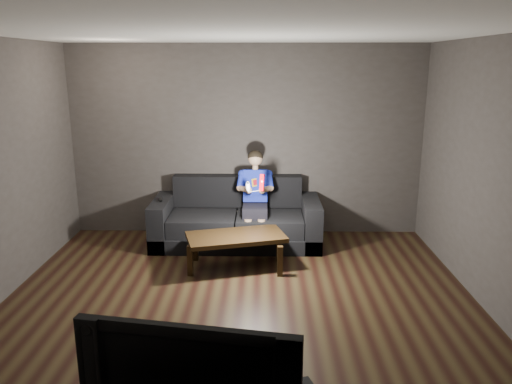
{
  "coord_description": "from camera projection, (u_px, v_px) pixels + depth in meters",
  "views": [
    {
      "loc": [
        0.24,
        -4.55,
        2.44
      ],
      "look_at": [
        0.15,
        1.55,
        0.85
      ],
      "focal_mm": 35.0,
      "sensor_mm": 36.0,
      "label": 1
    }
  ],
  "objects": [
    {
      "name": "floor",
      "position": [
        239.0,
        312.0,
        5.02
      ],
      "size": [
        5.0,
        5.0,
        0.0
      ],
      "primitive_type": "plane",
      "color": "black",
      "rests_on": "ground"
    },
    {
      "name": "front_wall",
      "position": [
        210.0,
        310.0,
        2.26
      ],
      "size": [
        5.0,
        0.04,
        2.7
      ],
      "primitive_type": "cube",
      "color": "#3B3634",
      "rests_on": "ground"
    },
    {
      "name": "wii_remote_black",
      "position": [
        161.0,
        200.0,
        6.75
      ],
      "size": [
        0.07,
        0.15,
        0.03
      ],
      "color": "black",
      "rests_on": "sofa"
    },
    {
      "name": "child",
      "position": [
        255.0,
        191.0,
        6.72
      ],
      "size": [
        0.49,
        0.6,
        1.21
      ],
      "color": "black",
      "rests_on": "sofa"
    },
    {
      "name": "nunchuk_white",
      "position": [
        248.0,
        186.0,
        6.24
      ],
      "size": [
        0.08,
        0.1,
        0.14
      ],
      "color": "white",
      "rests_on": "child"
    },
    {
      "name": "tv",
      "position": [
        194.0,
        372.0,
        2.6
      ],
      "size": [
        1.16,
        0.34,
        0.66
      ],
      "primitive_type": "imported",
      "rotation": [
        0.0,
        0.0,
        -0.17
      ],
      "color": "black",
      "rests_on": "media_console"
    },
    {
      "name": "right_wall",
      "position": [
        505.0,
        183.0,
        4.64
      ],
      "size": [
        0.04,
        5.0,
        2.7
      ],
      "primitive_type": "cube",
      "color": "#3B3634",
      "rests_on": "ground"
    },
    {
      "name": "coffee_table",
      "position": [
        236.0,
        239.0,
        6.02
      ],
      "size": [
        1.27,
        0.87,
        0.42
      ],
      "color": "black",
      "rests_on": "floor"
    },
    {
      "name": "back_wall",
      "position": [
        246.0,
        141.0,
        7.1
      ],
      "size": [
        5.0,
        0.04,
        2.7
      ],
      "primitive_type": "cube",
      "color": "#3B3634",
      "rests_on": "ground"
    },
    {
      "name": "ceiling",
      "position": [
        236.0,
        31.0,
        4.34
      ],
      "size": [
        5.0,
        5.0,
        0.02
      ],
      "primitive_type": "cube",
      "color": "white",
      "rests_on": "back_wall"
    },
    {
      "name": "wii_remote_red",
      "position": [
        262.0,
        182.0,
        6.21
      ],
      "size": [
        0.07,
        0.09,
        0.21
      ],
      "color": "red",
      "rests_on": "child"
    },
    {
      "name": "sofa",
      "position": [
        237.0,
        223.0,
        6.9
      ],
      "size": [
        2.28,
        0.98,
        0.88
      ],
      "color": "black",
      "rests_on": "floor"
    }
  ]
}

